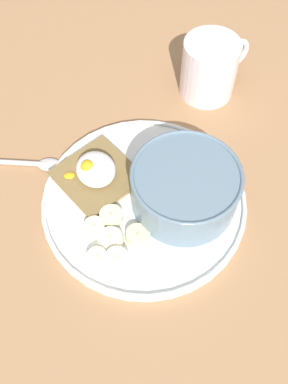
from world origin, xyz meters
The scene contains 13 objects.
ground_plane centered at (0.00, 0.00, 1.00)cm, with size 120.00×120.00×2.00cm, color #A3764F.
plate centered at (0.00, 0.00, 2.80)cm, with size 29.36×29.36×1.60cm.
oatmeal_bowl centered at (-2.53, -4.99, 6.33)cm, with size 15.06×15.06×6.74cm.
toast_slice centered at (6.22, 4.67, 3.62)cm, with size 12.97×12.97×1.10cm.
poached_egg centered at (6.27, 4.79, 5.41)cm, with size 6.31×7.46×3.04cm.
banana_slice_front centered at (-5.86, 9.51, 3.73)cm, with size 3.57×3.64×1.57cm.
banana_slice_left centered at (-5.12, 3.40, 3.65)cm, with size 4.08×4.16×1.55cm.
banana_slice_back centered at (-0.88, 5.42, 3.69)cm, with size 4.64×4.63×1.47cm.
banana_slice_right centered at (-4.07, 6.89, 3.69)cm, with size 3.93×4.03×1.59cm.
banana_slice_inner centered at (-7.08, 7.29, 3.82)cm, with size 3.79×3.65×1.86cm.
banana_slice_outer centered at (-1.43, 8.13, 3.71)cm, with size 3.09×3.21×1.58cm.
coffee_mug centered at (15.86, -19.47, 7.03)cm, with size 9.10×12.75×9.82cm.
spoon centered at (13.63, 12.94, 2.40)cm, with size 7.82×12.22×0.80cm.
Camera 1 is at (-28.32, 13.46, 55.58)cm, focal length 40.00 mm.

